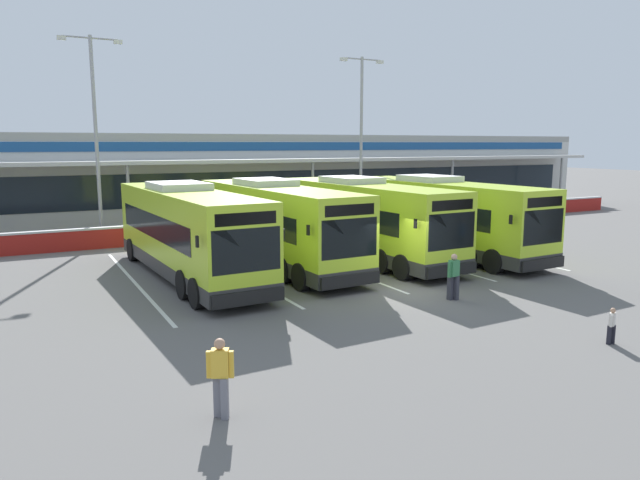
# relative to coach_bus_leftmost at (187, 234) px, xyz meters

# --- Properties ---
(ground_plane) EXTENTS (200.00, 200.00, 0.00)m
(ground_plane) POSITION_rel_coach_bus_leftmost_xyz_m (6.27, -5.87, -1.79)
(ground_plane) COLOR #605E5B
(terminal_building) EXTENTS (70.00, 13.00, 6.00)m
(terminal_building) POSITION_rel_coach_bus_leftmost_xyz_m (6.27, 21.04, 1.23)
(terminal_building) COLOR silver
(terminal_building) RESTS_ON ground
(red_barrier_wall) EXTENTS (60.00, 0.40, 1.10)m
(red_barrier_wall) POSITION_rel_coach_bus_leftmost_xyz_m (6.27, 8.63, -1.23)
(red_barrier_wall) COLOR maroon
(red_barrier_wall) RESTS_ON ground
(coach_bus_leftmost) EXTENTS (3.30, 12.25, 3.78)m
(coach_bus_leftmost) POSITION_rel_coach_bus_leftmost_xyz_m (0.00, 0.00, 0.00)
(coach_bus_leftmost) COLOR #B7DB2D
(coach_bus_leftmost) RESTS_ON ground
(coach_bus_left_centre) EXTENTS (3.30, 12.25, 3.78)m
(coach_bus_left_centre) POSITION_rel_coach_bus_leftmost_xyz_m (4.06, 0.57, 0.00)
(coach_bus_left_centre) COLOR #B7DB2D
(coach_bus_left_centre) RESTS_ON ground
(coach_bus_centre) EXTENTS (3.30, 12.25, 3.78)m
(coach_bus_centre) POSITION_rel_coach_bus_leftmost_xyz_m (8.36, 0.22, 0.00)
(coach_bus_centre) COLOR #B7DB2D
(coach_bus_centre) RESTS_ON ground
(coach_bus_right_centre) EXTENTS (3.30, 12.25, 3.78)m
(coach_bus_right_centre) POSITION_rel_coach_bus_leftmost_xyz_m (12.39, -0.56, 0.00)
(coach_bus_right_centre) COLOR #B7DB2D
(coach_bus_right_centre) RESTS_ON ground
(bay_stripe_far_west) EXTENTS (0.14, 13.00, 0.01)m
(bay_stripe_far_west) POSITION_rel_coach_bus_leftmost_xyz_m (-2.13, 0.13, -1.78)
(bay_stripe_far_west) COLOR silver
(bay_stripe_far_west) RESTS_ON ground
(bay_stripe_west) EXTENTS (0.14, 13.00, 0.01)m
(bay_stripe_west) POSITION_rel_coach_bus_leftmost_xyz_m (2.07, 0.13, -1.78)
(bay_stripe_west) COLOR silver
(bay_stripe_west) RESTS_ON ground
(bay_stripe_mid_west) EXTENTS (0.14, 13.00, 0.01)m
(bay_stripe_mid_west) POSITION_rel_coach_bus_leftmost_xyz_m (6.27, 0.13, -1.78)
(bay_stripe_mid_west) COLOR silver
(bay_stripe_mid_west) RESTS_ON ground
(bay_stripe_centre) EXTENTS (0.14, 13.00, 0.01)m
(bay_stripe_centre) POSITION_rel_coach_bus_leftmost_xyz_m (10.47, 0.13, -1.78)
(bay_stripe_centre) COLOR silver
(bay_stripe_centre) RESTS_ON ground
(bay_stripe_mid_east) EXTENTS (0.14, 13.00, 0.01)m
(bay_stripe_mid_east) POSITION_rel_coach_bus_leftmost_xyz_m (14.67, 0.13, -1.78)
(bay_stripe_mid_east) COLOR silver
(bay_stripe_mid_east) RESTS_ON ground
(pedestrian_in_dark_coat) EXTENTS (0.54, 0.29, 1.62)m
(pedestrian_in_dark_coat) POSITION_rel_coach_bus_leftmost_xyz_m (7.16, -7.68, -0.91)
(pedestrian_in_dark_coat) COLOR #33333D
(pedestrian_in_dark_coat) RESTS_ON ground
(pedestrian_child) EXTENTS (0.32, 0.22, 1.00)m
(pedestrian_child) POSITION_rel_coach_bus_leftmost_xyz_m (7.92, -13.22, -1.24)
(pedestrian_child) COLOR black
(pedestrian_child) RESTS_ON ground
(pedestrian_near_bin) EXTENTS (0.52, 0.40, 1.62)m
(pedestrian_near_bin) POSITION_rel_coach_bus_leftmost_xyz_m (-2.74, -12.46, -0.91)
(pedestrian_near_bin) COLOR slate
(pedestrian_near_bin) RESTS_ON ground
(lamp_post_west) EXTENTS (3.24, 0.28, 11.00)m
(lamp_post_west) POSITION_rel_coach_bus_leftmost_xyz_m (-1.85, 11.18, 4.50)
(lamp_post_west) COLOR #9E9EA3
(lamp_post_west) RESTS_ON ground
(lamp_post_centre) EXTENTS (3.24, 0.28, 11.00)m
(lamp_post_centre) POSITION_rel_coach_bus_leftmost_xyz_m (15.03, 11.24, 4.50)
(lamp_post_centre) COLOR #9E9EA3
(lamp_post_centre) RESTS_ON ground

